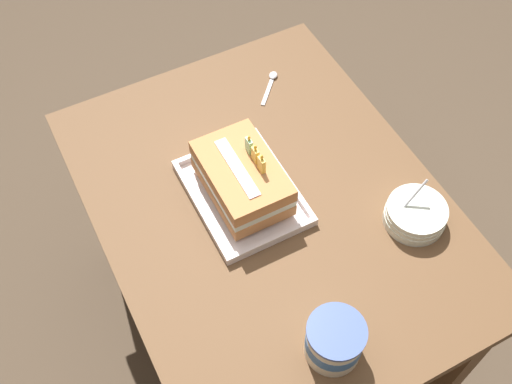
{
  "coord_description": "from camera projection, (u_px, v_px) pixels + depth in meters",
  "views": [
    {
      "loc": [
        0.7,
        -0.4,
        1.9
      ],
      "look_at": [
        -0.02,
        -0.02,
        0.72
      ],
      "focal_mm": 43.54,
      "sensor_mm": 36.0,
      "label": 1
    }
  ],
  "objects": [
    {
      "name": "birthday_cake",
      "position": [
        242.0,
        178.0,
        1.4
      ],
      "size": [
        0.24,
        0.15,
        0.14
      ],
      "color": "#C4804A",
      "rests_on": "foil_tray"
    },
    {
      "name": "ice_cream_tub",
      "position": [
        334.0,
        340.0,
        1.21
      ],
      "size": [
        0.12,
        0.12,
        0.1
      ],
      "color": "silver",
      "rests_on": "dining_table"
    },
    {
      "name": "dining_table",
      "position": [
        269.0,
        226.0,
        1.53
      ],
      "size": [
        1.02,
        0.77,
        0.69
      ],
      "color": "brown",
      "rests_on": "ground_plane"
    },
    {
      "name": "ground_plane",
      "position": [
        266.0,
        320.0,
        2.02
      ],
      "size": [
        8.0,
        8.0,
        0.0
      ],
      "primitive_type": "plane",
      "color": "#4C3D2D"
    },
    {
      "name": "bowl_stack",
      "position": [
        416.0,
        214.0,
        1.4
      ],
      "size": [
        0.14,
        0.14,
        0.11
      ],
      "color": "silver",
      "rests_on": "dining_table"
    },
    {
      "name": "foil_tray",
      "position": [
        243.0,
        193.0,
        1.46
      ],
      "size": [
        0.31,
        0.23,
        0.02
      ],
      "color": "silver",
      "rests_on": "dining_table"
    },
    {
      "name": "serving_spoon_near_tray",
      "position": [
        271.0,
        80.0,
        1.67
      ],
      "size": [
        0.1,
        0.1,
        0.01
      ],
      "color": "silver",
      "rests_on": "dining_table"
    }
  ]
}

